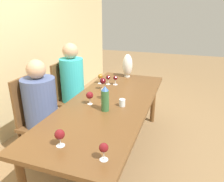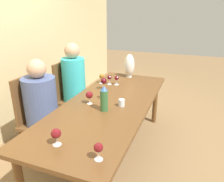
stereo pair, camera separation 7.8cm
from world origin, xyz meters
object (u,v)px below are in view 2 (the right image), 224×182
wine_glass_5 (104,81)px  person_near (43,108)px  wine_glass_7 (104,92)px  wine_glass_4 (109,78)px  chair_near (37,116)px  wine_glass_3 (98,148)px  wine_glass_6 (117,78)px  wine_glass_1 (56,134)px  wine_glass_0 (89,95)px  person_far (75,85)px  vase (129,65)px  water_tumbler (122,103)px  wine_glass_2 (102,77)px  chair_far (70,95)px  water_bottle (104,99)px

wine_glass_5 → person_near: person_near is taller
wine_glass_7 → wine_glass_4: bearing=15.0°
chair_near → wine_glass_4: bearing=-34.0°
wine_glass_3 → person_near: (0.69, 1.02, -0.17)m
wine_glass_6 → wine_glass_1: bearing=-177.9°
wine_glass_0 → person_far: 0.80m
wine_glass_0 → person_near: (-0.16, 0.53, -0.18)m
wine_glass_5 → person_near: size_ratio=0.13×
wine_glass_5 → person_near: 0.83m
vase → wine_glass_5: 0.67m
water_tumbler → wine_glass_6: wine_glass_6 is taller
water_tumbler → wine_glass_1: bearing=164.6°
person_far → water_tumbler: bearing=-120.5°
water_tumbler → wine_glass_3: 0.92m
wine_glass_2 → chair_far: chair_far is taller
water_bottle → person_far: (0.69, 0.75, -0.16)m
water_bottle → chair_near: bearing=93.9°
wine_glass_2 → wine_glass_3: size_ratio=1.04×
water_tumbler → wine_glass_7: 0.29m
wine_glass_0 → person_near: 0.58m
wine_glass_2 → person_near: (-0.86, 0.37, -0.17)m
wine_glass_0 → person_far: size_ratio=0.11×
wine_glass_4 → wine_glass_7: wine_glass_4 is taller
water_bottle → chair_far: chair_far is taller
water_bottle → wine_glass_0: (0.10, 0.22, -0.03)m
wine_glass_3 → wine_glass_5: bearing=21.6°
wine_glass_1 → chair_far: 1.59m
water_bottle → wine_glass_7: 0.32m
water_tumbler → wine_glass_0: size_ratio=0.55×
wine_glass_0 → wine_glass_3: (-0.84, -0.49, -0.01)m
person_far → wine_glass_3: bearing=-144.4°
wine_glass_5 → wine_glass_4: bearing=1.4°
water_tumbler → person_far: bearing=59.5°
water_tumbler → vase: (1.07, 0.24, 0.14)m
wine_glass_0 → wine_glass_7: (0.19, -0.09, -0.01)m
wine_glass_0 → wine_glass_2: bearing=12.8°
wine_glass_0 → person_far: person_far is taller
chair_near → person_near: 0.16m
wine_glass_3 → chair_near: (0.69, 1.11, -0.30)m
wine_glass_2 → wine_glass_5: 0.25m
vase → chair_near: (-1.30, 0.74, -0.38)m
wine_glass_3 → wine_glass_7: size_ratio=1.04×
water_tumbler → person_near: person_near is taller
wine_glass_0 → wine_glass_6: 0.72m
wine_glass_1 → person_far: 1.53m
water_bottle → wine_glass_0: water_bottle is taller
water_tumbler → person_far: 1.03m
wine_glass_3 → person_near: 1.24m
wine_glass_1 → person_far: size_ratio=0.11×
wine_glass_2 → chair_far: bearing=104.2°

